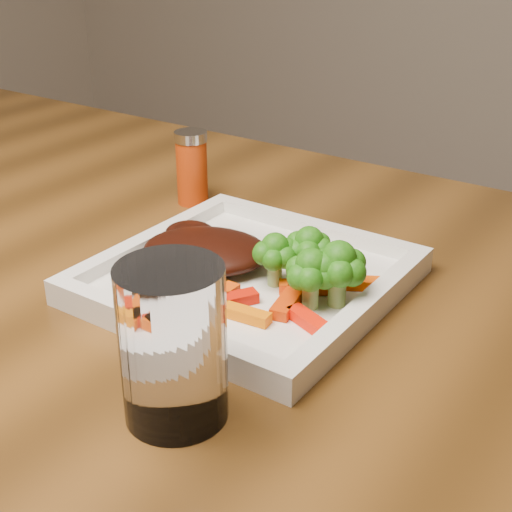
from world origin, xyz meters
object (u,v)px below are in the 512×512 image
Objects in this scene: plate at (248,282)px; drinking_glass at (173,345)px; steak at (206,251)px; spice_shaker at (192,168)px.

drinking_glass is at bearing -69.83° from plate.
steak is 1.07× the size of drinking_glass.
steak is at bearing -46.95° from spice_shaker.
spice_shaker is (-0.19, 0.14, 0.04)m from plate.
spice_shaker is 0.77× the size of drinking_glass.
steak reaches higher than plate.
drinking_glass is (0.07, -0.19, 0.05)m from plate.
steak is (-0.05, -0.00, 0.02)m from plate.
drinking_glass reaches higher than plate.
plate is 2.25× the size of drinking_glass.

